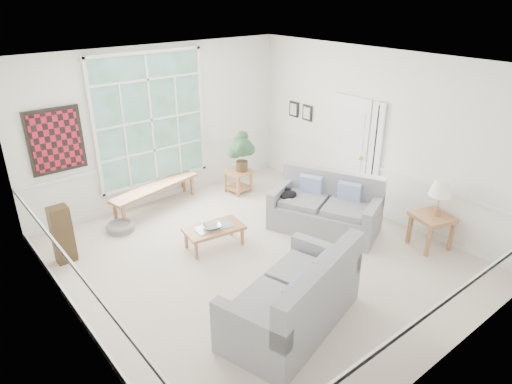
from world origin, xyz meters
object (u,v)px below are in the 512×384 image
at_px(loveseat_right, 325,204).
at_px(end_table, 238,181).
at_px(loveseat_front, 292,289).
at_px(side_table, 430,231).
at_px(coffee_table, 214,237).

bearing_deg(loveseat_right, end_table, 70.82).
xyz_separation_m(loveseat_front, side_table, (3.06, -0.05, -0.24)).
height_order(loveseat_right, loveseat_front, loveseat_front).
bearing_deg(side_table, end_table, 106.69).
xyz_separation_m(end_table, side_table, (1.12, -3.74, 0.05)).
height_order(loveseat_right, end_table, loveseat_right).
bearing_deg(coffee_table, loveseat_right, -14.27).
relative_size(loveseat_right, end_table, 3.85).
distance_m(loveseat_front, coffee_table, 2.23).
bearing_deg(loveseat_front, end_table, 46.05).
height_order(loveseat_front, side_table, loveseat_front).
relative_size(end_table, side_table, 0.82).
distance_m(loveseat_right, loveseat_front, 2.59).
bearing_deg(side_table, coffee_table, 140.92).
distance_m(loveseat_right, end_table, 2.27).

